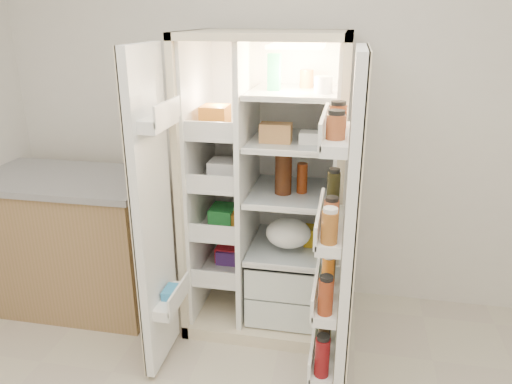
# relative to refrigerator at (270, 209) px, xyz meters

# --- Properties ---
(wall_back) EXTENTS (4.00, 0.02, 2.70)m
(wall_back) POSITION_rel_refrigerator_xyz_m (0.12, 0.35, 0.61)
(wall_back) COLOR silver
(wall_back) RESTS_ON floor
(refrigerator) EXTENTS (0.92, 0.70, 1.80)m
(refrigerator) POSITION_rel_refrigerator_xyz_m (0.00, 0.00, 0.00)
(refrigerator) COLOR beige
(refrigerator) RESTS_ON floor
(freezer_door) EXTENTS (0.15, 0.40, 1.72)m
(freezer_door) POSITION_rel_refrigerator_xyz_m (-0.52, -0.60, 0.15)
(freezer_door) COLOR white
(freezer_door) RESTS_ON floor
(fridge_door) EXTENTS (0.17, 0.58, 1.72)m
(fridge_door) POSITION_rel_refrigerator_xyz_m (0.46, -0.69, 0.13)
(fridge_door) COLOR white
(fridge_door) RESTS_ON floor
(kitchen_counter) EXTENTS (1.26, 0.67, 0.91)m
(kitchen_counter) POSITION_rel_refrigerator_xyz_m (-1.37, -0.12, -0.29)
(kitchen_counter) COLOR #926E49
(kitchen_counter) RESTS_ON floor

